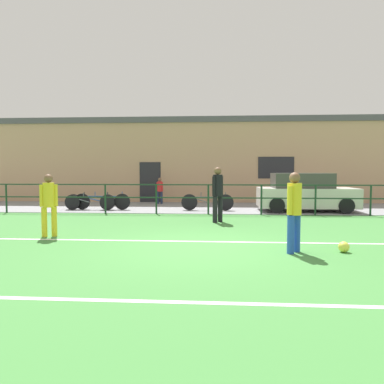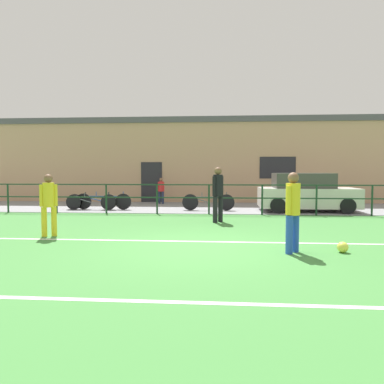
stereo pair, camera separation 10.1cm
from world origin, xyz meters
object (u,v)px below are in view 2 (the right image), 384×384
(bicycle_parked_0, at_px, (91,202))
(bicycle_parked_3, at_px, (92,201))
(soccer_ball_match, at_px, (343,247))
(parked_car_red, at_px, (306,193))
(player_goalkeeper, at_px, (218,191))
(bicycle_parked_2, at_px, (208,202))
(trash_bin_0, at_px, (322,195))
(player_winger, at_px, (293,207))
(player_striker, at_px, (49,201))
(bicycle_parked_1, at_px, (103,201))
(spectator_child, at_px, (161,189))

(bicycle_parked_0, bearing_deg, bicycle_parked_3, 97.60)
(soccer_ball_match, distance_m, parked_car_red, 7.64)
(player_goalkeeper, bearing_deg, bicycle_parked_2, 46.74)
(player_goalkeeper, relative_size, trash_bin_0, 1.88)
(parked_car_red, bearing_deg, trash_bin_0, 64.47)
(bicycle_parked_2, xyz_separation_m, bicycle_parked_3, (-4.95, 0.00, -0.01))
(bicycle_parked_3, bearing_deg, player_winger, -47.67)
(player_striker, bearing_deg, bicycle_parked_1, -109.01)
(bicycle_parked_1, bearing_deg, player_striker, -84.30)
(spectator_child, distance_m, bicycle_parked_3, 3.81)
(player_striker, xyz_separation_m, player_winger, (5.81, -1.43, 0.03))
(bicycle_parked_1, xyz_separation_m, trash_bin_0, (9.90, 3.15, 0.13))
(player_goalkeeper, height_order, soccer_ball_match, player_goalkeeper)
(spectator_child, xyz_separation_m, parked_car_red, (6.41, -2.77, 0.00))
(player_winger, height_order, bicycle_parked_2, player_winger)
(player_winger, bearing_deg, bicycle_parked_3, 83.13)
(player_striker, bearing_deg, player_winger, 141.45)
(player_winger, xyz_separation_m, bicycle_parked_3, (-6.92, 7.60, -0.57))
(bicycle_parked_3, bearing_deg, spectator_child, 48.37)
(bicycle_parked_2, distance_m, bicycle_parked_3, 4.95)
(player_goalkeeper, xyz_separation_m, parked_car_red, (3.55, 3.35, -0.26))
(parked_car_red, xyz_separation_m, bicycle_parked_1, (-8.42, -0.06, -0.38))
(spectator_child, bearing_deg, bicycle_parked_0, 68.66)
(player_striker, relative_size, parked_car_red, 0.41)
(player_striker, height_order, bicycle_parked_3, player_striker)
(soccer_ball_match, bearing_deg, bicycle_parked_1, 134.88)
(player_winger, xyz_separation_m, parked_car_red, (2.00, 7.66, -0.18))
(soccer_ball_match, height_order, bicycle_parked_0, bicycle_parked_0)
(player_striker, xyz_separation_m, bicycle_parked_0, (-1.09, 5.98, -0.55))
(player_striker, bearing_deg, player_goalkeeper, -170.60)
(bicycle_parked_1, relative_size, bicycle_parked_2, 1.11)
(soccer_ball_match, xyz_separation_m, bicycle_parked_3, (-7.96, 7.49, 0.25))
(player_winger, xyz_separation_m, trash_bin_0, (3.47, 10.75, -0.43))
(parked_car_red, bearing_deg, soccer_ball_match, -97.26)
(parked_car_red, relative_size, bicycle_parked_0, 1.80)
(bicycle_parked_3, bearing_deg, player_goalkeeper, -31.44)
(bicycle_parked_3, bearing_deg, trash_bin_0, 16.86)
(player_goalkeeper, xyz_separation_m, trash_bin_0, (5.02, 6.44, -0.51))
(parked_car_red, height_order, bicycle_parked_0, parked_car_red)
(player_goalkeeper, xyz_separation_m, bicycle_parked_3, (-5.37, 3.29, -0.65))
(soccer_ball_match, bearing_deg, spectator_child, 117.81)
(bicycle_parked_0, bearing_deg, player_striker, -79.68)
(bicycle_parked_2, bearing_deg, player_striker, -121.83)
(trash_bin_0, bearing_deg, player_goalkeeper, -127.97)
(soccer_ball_match, bearing_deg, player_goalkeeper, 121.58)
(bicycle_parked_1, bearing_deg, bicycle_parked_2, -0.00)
(bicycle_parked_1, bearing_deg, player_winger, -49.80)
(parked_car_red, bearing_deg, player_goalkeeper, -136.67)
(soccer_ball_match, distance_m, bicycle_parked_1, 10.58)
(parked_car_red, relative_size, bicycle_parked_3, 1.80)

